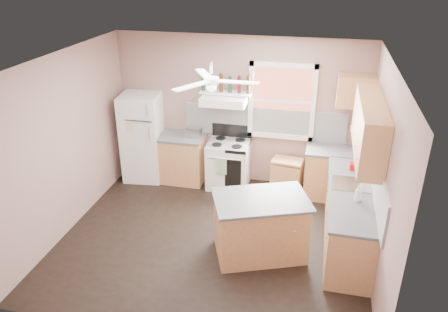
% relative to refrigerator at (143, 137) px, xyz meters
% --- Properties ---
extents(floor, '(4.50, 4.50, 0.00)m').
position_rel_refrigerator_xyz_m(floor, '(1.77, -1.66, -0.82)').
color(floor, black).
rests_on(floor, ground).
extents(ceiling, '(4.50, 4.50, 0.00)m').
position_rel_refrigerator_xyz_m(ceiling, '(1.77, -1.66, 1.88)').
color(ceiling, white).
rests_on(ceiling, ground).
extents(wall_back, '(4.50, 0.05, 2.70)m').
position_rel_refrigerator_xyz_m(wall_back, '(1.77, 0.36, 0.53)').
color(wall_back, '#896961').
rests_on(wall_back, ground).
extents(wall_right, '(0.05, 4.00, 2.70)m').
position_rel_refrigerator_xyz_m(wall_right, '(4.04, -1.66, 0.53)').
color(wall_right, '#896961').
rests_on(wall_right, ground).
extents(wall_left, '(0.05, 4.00, 2.70)m').
position_rel_refrigerator_xyz_m(wall_left, '(-0.51, -1.66, 0.53)').
color(wall_left, '#896961').
rests_on(wall_left, ground).
extents(backsplash_back, '(2.90, 0.03, 0.55)m').
position_rel_refrigerator_xyz_m(backsplash_back, '(2.22, 0.33, 0.35)').
color(backsplash_back, white).
rests_on(backsplash_back, wall_back).
extents(backsplash_right, '(0.03, 2.60, 0.55)m').
position_rel_refrigerator_xyz_m(backsplash_right, '(4.00, -1.36, 0.35)').
color(backsplash_right, white).
rests_on(backsplash_right, wall_right).
extents(window_view, '(1.00, 0.02, 1.20)m').
position_rel_refrigerator_xyz_m(window_view, '(2.52, 0.32, 0.78)').
color(window_view, brown).
rests_on(window_view, wall_back).
extents(window_frame, '(1.16, 0.07, 1.36)m').
position_rel_refrigerator_xyz_m(window_frame, '(2.52, 0.30, 0.78)').
color(window_frame, white).
rests_on(window_frame, wall_back).
extents(refrigerator, '(0.77, 0.75, 1.64)m').
position_rel_refrigerator_xyz_m(refrigerator, '(0.00, 0.00, 0.00)').
color(refrigerator, white).
rests_on(refrigerator, floor).
extents(base_cabinet_left, '(0.90, 0.60, 0.86)m').
position_rel_refrigerator_xyz_m(base_cabinet_left, '(0.71, 0.04, -0.39)').
color(base_cabinet_left, '#A76E45').
rests_on(base_cabinet_left, floor).
extents(counter_left, '(0.92, 0.62, 0.04)m').
position_rel_refrigerator_xyz_m(counter_left, '(0.71, 0.04, 0.06)').
color(counter_left, '#4F4F51').
rests_on(counter_left, base_cabinet_left).
extents(toaster, '(0.30, 0.19, 0.18)m').
position_rel_refrigerator_xyz_m(toaster, '(0.98, 0.06, 0.17)').
color(toaster, silver).
rests_on(toaster, counter_left).
extents(stove, '(0.75, 0.66, 0.86)m').
position_rel_refrigerator_xyz_m(stove, '(1.64, 0.02, -0.39)').
color(stove, white).
rests_on(stove, floor).
extents(range_hood, '(0.78, 0.50, 0.14)m').
position_rel_refrigerator_xyz_m(range_hood, '(1.54, 0.09, 0.80)').
color(range_hood, white).
rests_on(range_hood, wall_back).
extents(bottle_shelf, '(0.90, 0.26, 0.03)m').
position_rel_refrigerator_xyz_m(bottle_shelf, '(1.54, 0.21, 0.90)').
color(bottle_shelf, white).
rests_on(bottle_shelf, range_hood).
extents(cart, '(0.57, 0.42, 0.53)m').
position_rel_refrigerator_xyz_m(cart, '(2.70, 0.09, -0.55)').
color(cart, '#A76E45').
rests_on(cart, floor).
extents(base_cabinet_corner, '(1.00, 0.60, 0.86)m').
position_rel_refrigerator_xyz_m(base_cabinet_corner, '(3.52, 0.04, -0.39)').
color(base_cabinet_corner, '#A76E45').
rests_on(base_cabinet_corner, floor).
extents(base_cabinet_right, '(0.60, 2.20, 0.86)m').
position_rel_refrigerator_xyz_m(base_cabinet_right, '(3.72, -1.36, -0.39)').
color(base_cabinet_right, '#A76E45').
rests_on(base_cabinet_right, floor).
extents(counter_corner, '(1.02, 0.62, 0.04)m').
position_rel_refrigerator_xyz_m(counter_corner, '(3.52, 0.04, 0.06)').
color(counter_corner, '#4F4F51').
rests_on(counter_corner, base_cabinet_corner).
extents(counter_right, '(0.62, 2.22, 0.04)m').
position_rel_refrigerator_xyz_m(counter_right, '(3.71, -1.36, 0.06)').
color(counter_right, '#4F4F51').
rests_on(counter_right, base_cabinet_right).
extents(sink, '(0.55, 0.45, 0.03)m').
position_rel_refrigerator_xyz_m(sink, '(3.71, -1.16, 0.07)').
color(sink, silver).
rests_on(sink, counter_right).
extents(faucet, '(0.03, 0.03, 0.14)m').
position_rel_refrigerator_xyz_m(faucet, '(3.87, -1.16, 0.15)').
color(faucet, silver).
rests_on(faucet, sink).
extents(upper_cabinet_right, '(0.33, 1.80, 0.76)m').
position_rel_refrigerator_xyz_m(upper_cabinet_right, '(3.85, -1.16, 0.96)').
color(upper_cabinet_right, '#A76E45').
rests_on(upper_cabinet_right, wall_right).
extents(upper_cabinet_corner, '(0.60, 0.33, 0.52)m').
position_rel_refrigerator_xyz_m(upper_cabinet_corner, '(3.72, 0.17, 1.08)').
color(upper_cabinet_corner, '#A76E45').
rests_on(upper_cabinet_corner, wall_back).
extents(paper_towel, '(0.26, 0.12, 0.12)m').
position_rel_refrigerator_xyz_m(paper_towel, '(3.84, 0.20, 0.43)').
color(paper_towel, white).
rests_on(paper_towel, wall_back).
extents(island, '(1.41, 1.16, 0.86)m').
position_rel_refrigerator_xyz_m(island, '(2.50, -1.86, -0.39)').
color(island, '#A76E45').
rests_on(island, floor).
extents(island_top, '(1.50, 1.25, 0.04)m').
position_rel_refrigerator_xyz_m(island_top, '(2.50, -1.86, 0.06)').
color(island_top, '#4F4F51').
rests_on(island_top, island).
extents(ceiling_fan_hub, '(0.20, 0.20, 0.08)m').
position_rel_refrigerator_xyz_m(ceiling_fan_hub, '(1.77, -1.66, 1.63)').
color(ceiling_fan_hub, white).
rests_on(ceiling_fan_hub, ceiling).
extents(soap_bottle, '(0.11, 0.11, 0.24)m').
position_rel_refrigerator_xyz_m(soap_bottle, '(3.78, -1.63, 0.20)').
color(soap_bottle, silver).
rests_on(soap_bottle, counter_right).
extents(red_caddy, '(0.18, 0.13, 0.10)m').
position_rel_refrigerator_xyz_m(red_caddy, '(3.79, -0.66, 0.13)').
color(red_caddy, '#AA0E10').
rests_on(red_caddy, counter_right).
extents(wine_bottles, '(0.86, 0.06, 0.31)m').
position_rel_refrigerator_xyz_m(wine_bottles, '(1.55, 0.21, 1.06)').
color(wine_bottles, '#143819').
rests_on(wine_bottles, bottle_shelf).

